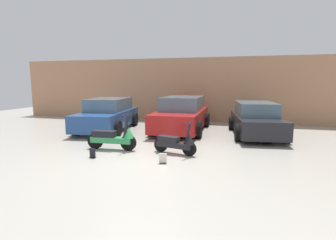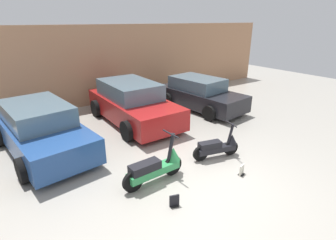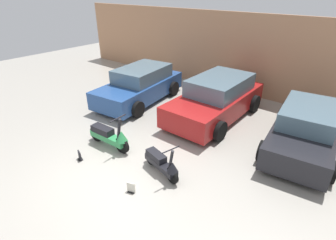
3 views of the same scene
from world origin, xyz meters
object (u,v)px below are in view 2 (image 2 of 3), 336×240
at_px(car_rear_center, 132,103).
at_px(placard_near_right_scooter, 242,170).
at_px(car_rear_right, 200,94).
at_px(car_rear_left, 41,129).
at_px(scooter_front_right, 218,146).
at_px(placard_near_left_scooter, 174,201).
at_px(scooter_front_left, 156,166).

height_order(car_rear_center, placard_near_right_scooter, car_rear_center).
relative_size(car_rear_right, placard_near_right_scooter, 14.99).
relative_size(car_rear_left, placard_near_right_scooter, 15.94).
bearing_deg(scooter_front_right, placard_near_left_scooter, -142.06).
distance_m(scooter_front_right, car_rear_left, 4.84).
distance_m(scooter_front_left, car_rear_left, 3.57).
bearing_deg(car_rear_left, scooter_front_right, 43.82).
height_order(scooter_front_right, car_rear_center, car_rear_center).
xyz_separation_m(car_rear_right, placard_near_right_scooter, (-2.47, -4.39, -0.49)).
xyz_separation_m(scooter_front_left, car_rear_center, (1.32, 3.69, 0.30)).
xyz_separation_m(car_rear_center, placard_near_left_scooter, (-1.48, -4.63, -0.57)).
bearing_deg(placard_near_left_scooter, scooter_front_left, 79.92).
height_order(car_rear_left, placard_near_right_scooter, car_rear_left).
relative_size(scooter_front_left, car_rear_center, 0.37).
bearing_deg(car_rear_center, car_rear_left, -79.00).
height_order(car_rear_left, car_rear_center, car_rear_center).
bearing_deg(scooter_front_right, car_rear_right, 69.58).
xyz_separation_m(car_rear_left, placard_near_right_scooter, (3.62, -3.98, -0.53)).
bearing_deg(car_rear_right, scooter_front_right, -41.13).
relative_size(car_rear_left, car_rear_center, 0.98).
xyz_separation_m(scooter_front_right, car_rear_center, (-0.63, 3.67, 0.35)).
bearing_deg(scooter_front_left, placard_near_right_scooter, -29.84).
bearing_deg(placard_near_right_scooter, car_rear_right, 60.69).
relative_size(car_rear_right, placard_near_left_scooter, 14.99).
relative_size(car_rear_left, car_rear_right, 1.06).
height_order(scooter_front_right, placard_near_right_scooter, scooter_front_right).
bearing_deg(car_rear_center, placard_near_right_scooter, 5.81).
relative_size(car_rear_center, placard_near_left_scooter, 16.23).
xyz_separation_m(scooter_front_left, car_rear_left, (-1.81, 3.06, 0.26)).
bearing_deg(placard_near_right_scooter, placard_near_left_scooter, -179.56).
bearing_deg(car_rear_right, placard_near_right_scooter, -36.37).
xyz_separation_m(scooter_front_left, scooter_front_right, (1.95, 0.02, -0.06)).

